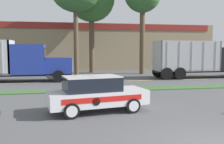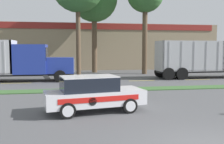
% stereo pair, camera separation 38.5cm
% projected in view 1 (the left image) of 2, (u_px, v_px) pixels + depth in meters
% --- Properties ---
extents(grass_verge, '(120.00, 1.45, 0.06)m').
position_uv_depth(grass_verge, '(127.00, 89.00, 17.41)').
color(grass_verge, '#3D6633').
rests_on(grass_verge, ground_plane).
extents(centre_line_3, '(2.40, 0.14, 0.01)m').
position_uv_depth(centre_line_3, '(14.00, 83.00, 20.54)').
color(centre_line_3, yellow).
rests_on(centre_line_3, ground_plane).
extents(centre_line_4, '(2.40, 0.14, 0.01)m').
position_uv_depth(centre_line_4, '(80.00, 82.00, 21.51)').
color(centre_line_4, yellow).
rests_on(centre_line_4, ground_plane).
extents(centre_line_5, '(2.40, 0.14, 0.01)m').
position_uv_depth(centre_line_5, '(140.00, 81.00, 22.48)').
color(centre_line_5, yellow).
rests_on(centre_line_5, ground_plane).
extents(centre_line_6, '(2.40, 0.14, 0.01)m').
position_uv_depth(centre_line_6, '(195.00, 79.00, 23.44)').
color(centre_line_6, yellow).
rests_on(centre_line_6, ground_plane).
extents(dump_truck_mid, '(10.76, 2.58, 3.58)m').
position_uv_depth(dump_truck_mid, '(18.00, 63.00, 21.58)').
color(dump_truck_mid, black).
rests_on(dump_truck_mid, ground_plane).
extents(dump_truck_trail, '(11.45, 2.56, 3.62)m').
position_uv_depth(dump_truck_trail, '(217.00, 61.00, 25.07)').
color(dump_truck_trail, black).
rests_on(dump_truck_trail, ground_plane).
extents(rally_car, '(4.60, 2.48, 1.64)m').
position_uv_depth(rally_car, '(96.00, 93.00, 11.09)').
color(rally_car, white).
rests_on(rally_car, ground_plane).
extents(store_building_backdrop, '(35.15, 12.10, 6.37)m').
position_uv_depth(store_building_backdrop, '(89.00, 47.00, 39.45)').
color(store_building_backdrop, '#9E896B').
rests_on(store_building_backdrop, ground_plane).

